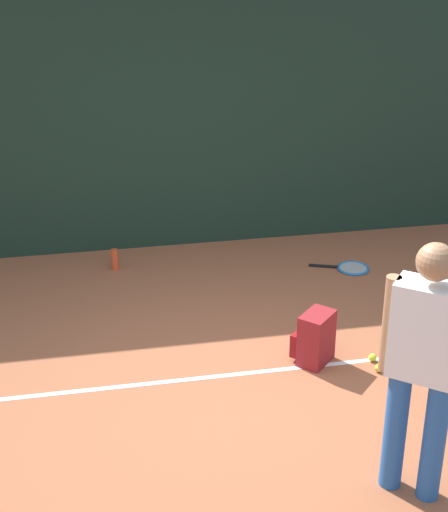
{
  "coord_description": "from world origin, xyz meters",
  "views": [
    {
      "loc": [
        -1.0,
        -4.79,
        3.4
      ],
      "look_at": [
        0.0,
        0.4,
        1.0
      ],
      "focal_mm": 54.98,
      "sensor_mm": 36.0,
      "label": 1
    }
  ],
  "objects_px": {
    "backpack": "(314,339)",
    "tennis_ball_near_player": "(372,358)",
    "tennis_racket": "(350,268)",
    "water_bottle": "(115,259)",
    "tennis_ball_by_fence": "(379,368)",
    "tennis_player": "(424,359)"
  },
  "relations": [
    {
      "from": "backpack",
      "to": "tennis_ball_near_player",
      "type": "relative_size",
      "value": 6.67
    },
    {
      "from": "tennis_player",
      "to": "tennis_ball_near_player",
      "type": "relative_size",
      "value": 25.76
    },
    {
      "from": "tennis_racket",
      "to": "backpack",
      "type": "xyz_separation_m",
      "value": [
        -0.88,
        -1.6,
        0.2
      ]
    },
    {
      "from": "tennis_ball_by_fence",
      "to": "tennis_racket",
      "type": "bearing_deg",
      "value": 77.43
    },
    {
      "from": "tennis_player",
      "to": "tennis_ball_by_fence",
      "type": "bearing_deg",
      "value": 114.98
    },
    {
      "from": "tennis_ball_near_player",
      "to": "backpack",
      "type": "bearing_deg",
      "value": 169.33
    },
    {
      "from": "tennis_ball_by_fence",
      "to": "tennis_ball_near_player",
      "type": "bearing_deg",
      "value": 87.64
    },
    {
      "from": "tennis_racket",
      "to": "water_bottle",
      "type": "distance_m",
      "value": 2.38
    },
    {
      "from": "tennis_ball_near_player",
      "to": "tennis_ball_by_fence",
      "type": "bearing_deg",
      "value": -92.36
    },
    {
      "from": "tennis_player",
      "to": "tennis_ball_near_player",
      "type": "xyz_separation_m",
      "value": [
        0.32,
        1.48,
        -0.93
      ]
    },
    {
      "from": "tennis_player",
      "to": "backpack",
      "type": "distance_m",
      "value": 1.75
    },
    {
      "from": "tennis_ball_near_player",
      "to": "tennis_ball_by_fence",
      "type": "distance_m",
      "value": 0.16
    },
    {
      "from": "tennis_racket",
      "to": "tennis_player",
      "type": "bearing_deg",
      "value": -82.39
    },
    {
      "from": "tennis_player",
      "to": "tennis_ball_by_fence",
      "type": "distance_m",
      "value": 1.65
    },
    {
      "from": "tennis_ball_by_fence",
      "to": "backpack",
      "type": "bearing_deg",
      "value": 151.96
    },
    {
      "from": "backpack",
      "to": "tennis_ball_by_fence",
      "type": "relative_size",
      "value": 6.67
    },
    {
      "from": "tennis_racket",
      "to": "tennis_ball_near_player",
      "type": "distance_m",
      "value": 1.74
    },
    {
      "from": "tennis_racket",
      "to": "water_bottle",
      "type": "xyz_separation_m",
      "value": [
        -2.34,
        0.45,
        0.1
      ]
    },
    {
      "from": "backpack",
      "to": "tennis_ball_near_player",
      "type": "xyz_separation_m",
      "value": [
        0.47,
        -0.09,
        -0.18
      ]
    },
    {
      "from": "tennis_racket",
      "to": "tennis_ball_near_player",
      "type": "xyz_separation_m",
      "value": [
        -0.41,
        -1.69,
        0.02
      ]
    },
    {
      "from": "tennis_player",
      "to": "tennis_racket",
      "type": "bearing_deg",
      "value": 115.51
    },
    {
      "from": "tennis_ball_by_fence",
      "to": "water_bottle",
      "type": "xyz_separation_m",
      "value": [
        -1.93,
        2.3,
        0.08
      ]
    }
  ]
}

